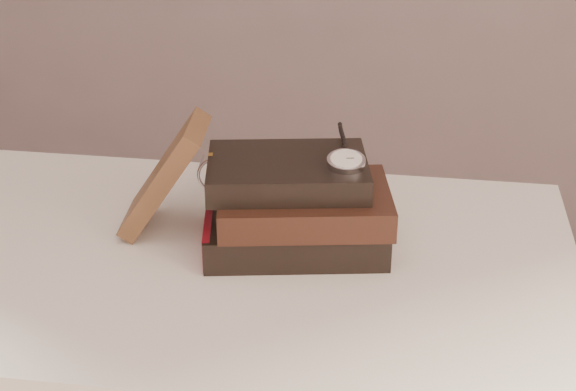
# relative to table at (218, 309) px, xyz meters

# --- Properties ---
(table) EXTENTS (1.00, 0.60, 0.75)m
(table) POSITION_rel_table_xyz_m (0.00, 0.00, 0.00)
(table) COLOR white
(table) RESTS_ON ground
(book_stack) EXTENTS (0.28, 0.21, 0.13)m
(book_stack) POSITION_rel_table_xyz_m (0.11, 0.05, 0.15)
(book_stack) COLOR black
(book_stack) RESTS_ON table
(journal) EXTENTS (0.14, 0.13, 0.17)m
(journal) POSITION_rel_table_xyz_m (-0.09, 0.07, 0.18)
(journal) COLOR #432A1A
(journal) RESTS_ON table
(pocket_watch) EXTENTS (0.06, 0.16, 0.02)m
(pocket_watch) POSITION_rel_table_xyz_m (0.17, 0.05, 0.23)
(pocket_watch) COLOR silver
(pocket_watch) RESTS_ON book_stack
(eyeglasses) EXTENTS (0.12, 0.14, 0.05)m
(eyeglasses) POSITION_rel_table_xyz_m (0.00, 0.11, 0.16)
(eyeglasses) COLOR silver
(eyeglasses) RESTS_ON book_stack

